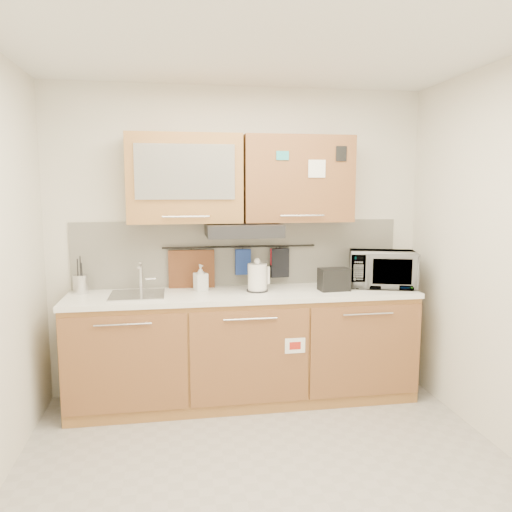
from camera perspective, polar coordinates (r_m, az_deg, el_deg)
name	(u,v)px	position (r m, az deg, el deg)	size (l,w,h in m)	color
floor	(272,481)	(3.31, 1.88, -24.34)	(3.20, 3.20, 0.00)	#9E9993
ceiling	(275,29)	(2.92, 2.14, 24.50)	(3.20, 3.20, 0.00)	white
wall_back	(239,241)	(4.31, -1.93, 1.68)	(3.20, 3.20, 0.00)	silver
base_cabinet	(245,353)	(4.20, -1.32, -11.00)	(2.80, 0.64, 0.88)	#AE6F3D
countertop	(244,294)	(4.07, -1.34, -4.40)	(2.82, 0.62, 0.04)	white
backsplash	(239,253)	(4.31, -1.91, 0.34)	(2.80, 0.02, 0.56)	silver
upper_cabinets	(241,179)	(4.11, -1.71, 8.79)	(1.82, 0.37, 0.70)	#AE6F3D
range_hood	(243,230)	(4.05, -1.48, 2.99)	(0.60, 0.46, 0.10)	black
sink	(138,295)	(4.05, -13.38, -4.31)	(0.42, 0.40, 0.26)	silver
utensil_rail	(240,247)	(4.26, -1.84, 1.07)	(0.02, 0.02, 1.30)	black
utensil_crock	(81,284)	(4.23, -19.39, -3.01)	(0.12, 0.12, 0.30)	silver
kettle	(257,278)	(4.07, 0.17, -2.54)	(0.21, 0.20, 0.27)	white
toaster	(334,279)	(4.15, 8.90, -2.63)	(0.25, 0.16, 0.18)	black
microwave	(383,269)	(4.39, 14.26, -1.45)	(0.55, 0.37, 0.30)	#999999
soap_bottle	(201,278)	(4.12, -6.34, -2.48)	(0.10, 0.10, 0.22)	#999999
cutting_board	(192,278)	(4.25, -7.35, -2.52)	(0.39, 0.03, 0.48)	brown
oven_mitt	(243,262)	(4.27, -1.49, -0.67)	(0.13, 0.03, 0.22)	navy
dark_pouch	(280,263)	(4.32, 2.73, -0.78)	(0.16, 0.05, 0.25)	black
pot_holder	(277,257)	(4.31, 2.37, -0.07)	(0.11, 0.02, 0.14)	red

